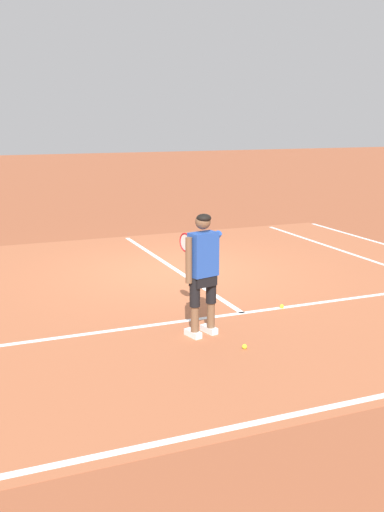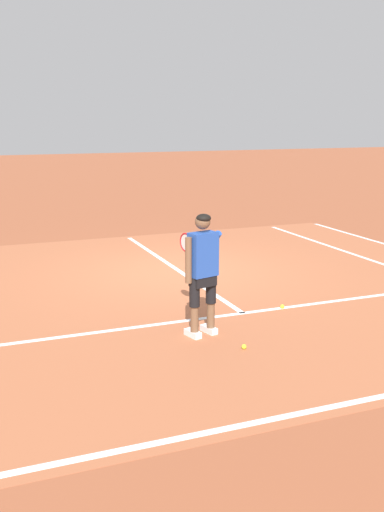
% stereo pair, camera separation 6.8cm
% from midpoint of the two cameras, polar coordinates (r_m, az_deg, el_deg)
% --- Properties ---
extents(ground_plane, '(80.00, 80.00, 0.00)m').
position_cam_midpoint_polar(ground_plane, '(11.83, -1.11, -1.42)').
color(ground_plane, '#9E5133').
extents(court_inner_surface, '(10.98, 9.91, 0.00)m').
position_cam_midpoint_polar(court_inner_surface, '(10.76, 1.13, -2.89)').
color(court_inner_surface, '#B2603D').
rests_on(court_inner_surface, ground).
extents(line_baseline, '(10.98, 0.10, 0.01)m').
position_cam_midpoint_polar(line_baseline, '(6.91, 17.00, -12.86)').
color(line_baseline, white).
rests_on(line_baseline, ground).
extents(line_service, '(8.23, 0.10, 0.01)m').
position_cam_midpoint_polar(line_service, '(9.34, 5.06, -5.44)').
color(line_service, white).
rests_on(line_service, ground).
extents(line_centre_service, '(0.10, 6.40, 0.01)m').
position_cam_midpoint_polar(line_centre_service, '(12.16, -1.72, -1.01)').
color(line_centre_service, white).
rests_on(line_centre_service, ground).
extents(tennis_player, '(0.59, 1.21, 1.71)m').
position_cam_midpoint_polar(tennis_player, '(8.13, 1.21, -0.97)').
color(tennis_player, white).
rests_on(tennis_player, ground).
extents(tennis_ball_near_feet, '(0.07, 0.07, 0.07)m').
position_cam_midpoint_polar(tennis_ball_near_feet, '(9.63, 8.81, -4.78)').
color(tennis_ball_near_feet, '#CCE02D').
rests_on(tennis_ball_near_feet, ground).
extents(tennis_ball_by_baseline, '(0.07, 0.07, 0.07)m').
position_cam_midpoint_polar(tennis_ball_by_baseline, '(7.94, 5.22, -8.61)').
color(tennis_ball_by_baseline, '#CCE02D').
rests_on(tennis_ball_by_baseline, ground).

